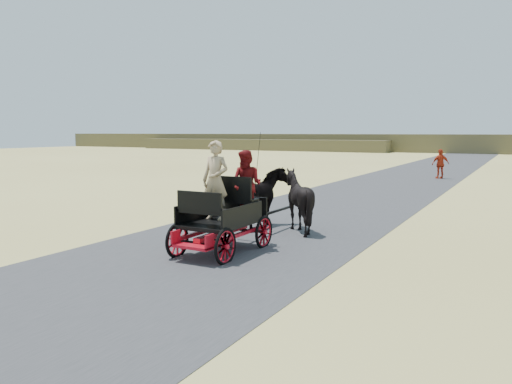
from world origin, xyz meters
The scene contains 10 objects.
ground centered at (0.00, 0.00, 0.00)m, with size 140.00×140.00×0.00m, color tan.
road centered at (0.00, 0.00, 0.01)m, with size 6.00×140.00×0.01m, color #38383A.
ridge_far centered at (0.00, 62.00, 1.20)m, with size 140.00×6.00×2.40m, color brown.
ridge_near centered at (-30.00, 58.00, 0.80)m, with size 40.00×4.00×1.60m, color brown.
carriage centered at (0.19, 1.02, 0.36)m, with size 1.30×2.40×0.72m, color black, non-canonical shape.
horse_left centered at (-0.36, 4.02, 0.85)m, with size 0.91×2.01×1.70m, color black.
horse_right centered at (0.74, 4.02, 0.85)m, with size 1.37×1.54×1.70m, color black.
driver_man centered at (-0.01, 1.07, 1.62)m, with size 0.66×0.43×1.80m, color tan.
passenger_woman centered at (0.49, 1.62, 1.51)m, with size 0.77×0.60×1.58m, color #660C0F.
pedestrian centered at (1.72, 22.21, 0.86)m, with size 1.01×0.42×1.73m, color red.
Camera 1 is at (6.20, -8.36, 2.71)m, focal length 35.00 mm.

